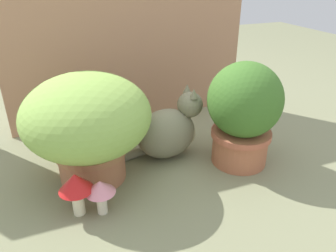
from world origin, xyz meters
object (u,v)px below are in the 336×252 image
mushroom_ornament_red (76,185)px  grass_planter (88,122)px  cat (170,130)px  mushroom_ornament_pink (100,190)px  leafy_planter (244,112)px

mushroom_ornament_red → grass_planter: bearing=66.9°
cat → mushroom_ornament_pink: bearing=-143.1°
cat → mushroom_ornament_red: (-0.42, -0.24, -0.01)m
cat → mushroom_ornament_pink: (-0.35, -0.26, -0.03)m
leafy_planter → mushroom_ornament_red: bearing=-172.9°
mushroom_ornament_pink → cat: bearing=36.9°
mushroom_ornament_pink → mushroom_ornament_red: size_ratio=0.80×
mushroom_ornament_pink → mushroom_ornament_red: (-0.07, 0.02, 0.02)m
grass_planter → leafy_planter: (0.60, -0.11, -0.01)m
cat → mushroom_ornament_red: 0.49m
grass_planter → leafy_planter: 0.61m
mushroom_ornament_pink → mushroom_ornament_red: mushroom_ornament_red is taller
mushroom_ornament_red → cat: bearing=29.3°
grass_planter → mushroom_ornament_red: (-0.08, -0.19, -0.13)m
leafy_planter → mushroom_ornament_red: size_ratio=2.71×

